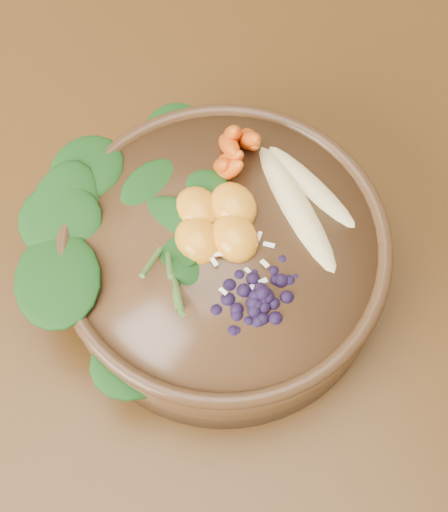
{
  "coord_description": "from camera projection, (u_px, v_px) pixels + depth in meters",
  "views": [
    {
      "loc": [
        0.13,
        -0.28,
        1.42
      ],
      "look_at": [
        0.27,
        -0.02,
        0.8
      ],
      "focal_mm": 50.0,
      "sensor_mm": 36.0,
      "label": 1
    }
  ],
  "objects": [
    {
      "name": "kale_heap",
      "position": [
        144.0,
        198.0,
        0.65
      ],
      "size": [
        0.21,
        0.19,
        0.05
      ],
      "primitive_type": null,
      "rotation": [
        0.0,
        0.0,
        0.02
      ],
      "color": "#164112",
      "rests_on": "stoneware_bowl"
    },
    {
      "name": "coconut_flakes",
      "position": [
        238.0,
        257.0,
        0.64
      ],
      "size": [
        0.1,
        0.08,
        0.01
      ],
      "primitive_type": null,
      "rotation": [
        0.0,
        0.0,
        0.02
      ],
      "color": "white",
      "rests_on": "stoneware_bowl"
    },
    {
      "name": "carrot_cluster",
      "position": [
        232.0,
        124.0,
        0.66
      ],
      "size": [
        0.07,
        0.07,
        0.09
      ],
      "primitive_type": null,
      "rotation": [
        0.0,
        0.0,
        0.02
      ],
      "color": "#DA5B16",
      "rests_on": "stoneware_bowl"
    },
    {
      "name": "ground",
      "position": [
        95.0,
        488.0,
        1.36
      ],
      "size": [
        4.0,
        4.0,
        0.0
      ],
      "primitive_type": "plane",
      "color": "#381E0F",
      "rests_on": "ground"
    },
    {
      "name": "stoneware_bowl",
      "position": [
        224.0,
        260.0,
        0.69
      ],
      "size": [
        0.32,
        0.32,
        0.08
      ],
      "primitive_type": "cylinder",
      "rotation": [
        0.0,
        0.0,
        0.02
      ],
      "color": "#482E18",
      "rests_on": "dining_table"
    },
    {
      "name": "banana_halves",
      "position": [
        305.0,
        189.0,
        0.66
      ],
      "size": [
        0.08,
        0.18,
        0.03
      ],
      "rotation": [
        0.0,
        0.0,
        0.02
      ],
      "color": "#E0CC84",
      "rests_on": "stoneware_bowl"
    },
    {
      "name": "blueberry_pile",
      "position": [
        264.0,
        287.0,
        0.61
      ],
      "size": [
        0.15,
        0.11,
        0.04
      ],
      "primitive_type": null,
      "rotation": [
        0.0,
        0.0,
        0.02
      ],
      "color": "black",
      "rests_on": "stoneware_bowl"
    },
    {
      "name": "mandarin_cluster",
      "position": [
        216.0,
        215.0,
        0.65
      ],
      "size": [
        0.09,
        0.1,
        0.03
      ],
      "primitive_type": null,
      "rotation": [
        0.0,
        0.0,
        0.02
      ],
      "color": "orange",
      "rests_on": "stoneware_bowl"
    }
  ]
}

